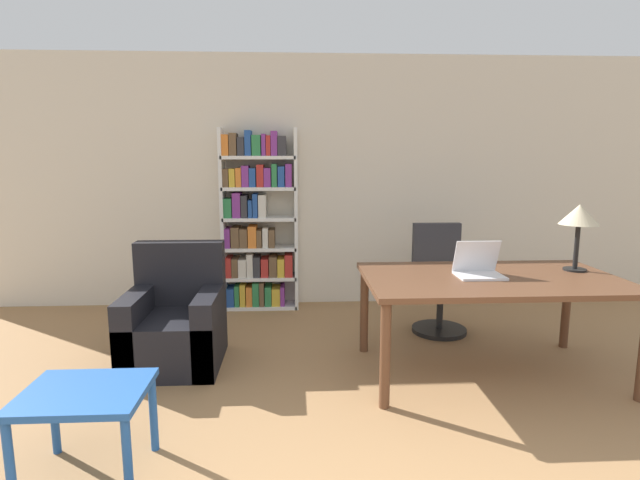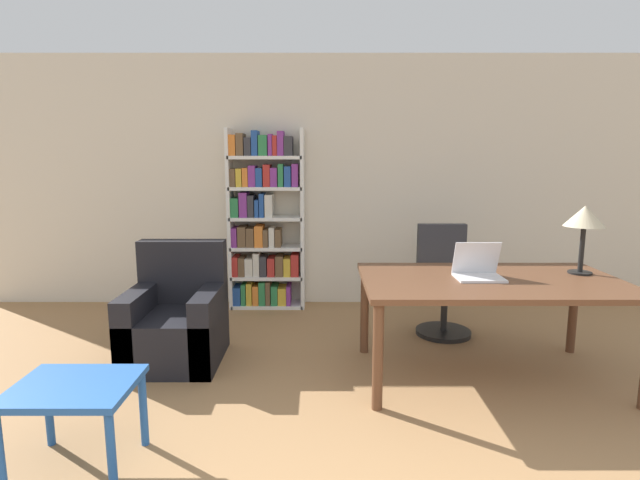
% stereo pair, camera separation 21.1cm
% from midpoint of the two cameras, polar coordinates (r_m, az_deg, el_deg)
% --- Properties ---
extents(wall_back, '(8.00, 0.06, 2.70)m').
position_cam_midpoint_polar(wall_back, '(5.50, 0.13, 6.61)').
color(wall_back, beige).
rests_on(wall_back, ground_plane).
extents(desk, '(1.86, 1.09, 0.76)m').
position_cam_midpoint_polar(desk, '(3.88, 17.47, -5.08)').
color(desk, brown).
rests_on(desk, ground_plane).
extents(laptop, '(0.33, 0.26, 0.26)m').
position_cam_midpoint_polar(laptop, '(3.84, 16.16, -3.15)').
color(laptop, silver).
rests_on(laptop, desk).
extents(table_lamp, '(0.29, 0.29, 0.52)m').
position_cam_midpoint_polar(table_lamp, '(4.24, 26.26, 2.35)').
color(table_lamp, black).
rests_on(table_lamp, desk).
extents(office_chair, '(0.50, 0.50, 1.01)m').
position_cam_midpoint_polar(office_chair, '(4.81, 12.18, -4.91)').
color(office_chair, black).
rests_on(office_chair, ground_plane).
extents(side_table_blue, '(0.61, 0.51, 0.47)m').
position_cam_midpoint_polar(side_table_blue, '(2.94, -27.21, -16.30)').
color(side_table_blue, '#2356A3').
rests_on(side_table_blue, ground_plane).
extents(armchair, '(0.72, 0.76, 0.94)m').
position_cam_midpoint_polar(armchair, '(4.19, -17.60, -9.38)').
color(armchair, black).
rests_on(armchair, ground_plane).
extents(bookshelf, '(0.81, 0.28, 1.92)m').
position_cam_midpoint_polar(bookshelf, '(5.37, -8.38, 1.88)').
color(bookshelf, white).
rests_on(bookshelf, ground_plane).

